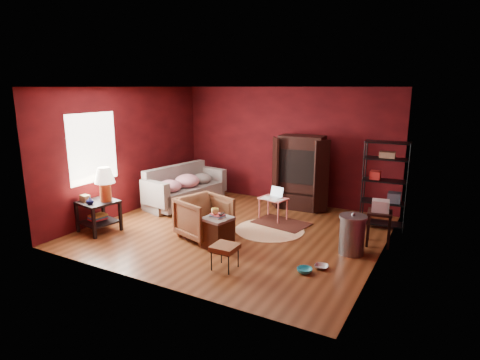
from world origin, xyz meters
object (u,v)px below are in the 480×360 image
object	(u,v)px
sofa	(183,191)
side_table	(102,193)
laptop_desk	(274,200)
armchair	(204,215)
wire_shelving	(386,181)
hamper	(218,232)
tv_armoire	(301,171)

from	to	relation	value
sofa	side_table	size ratio (longest dim) A/B	1.46
side_table	laptop_desk	distance (m)	3.51
side_table	laptop_desk	xyz separation A→B (m)	(2.65, 2.28, -0.34)
sofa	side_table	xyz separation A→B (m)	(-0.30, -2.19, 0.41)
armchair	laptop_desk	distance (m)	1.74
sofa	wire_shelving	world-z (taller)	wire_shelving
hamper	wire_shelving	size ratio (longest dim) A/B	0.37
sofa	wire_shelving	distance (m)	4.59
laptop_desk	wire_shelving	world-z (taller)	wire_shelving
sofa	wire_shelving	bearing A→B (deg)	-64.64
armchair	side_table	distance (m)	2.08
wire_shelving	sofa	bearing A→B (deg)	-175.30
tv_armoire	laptop_desk	bearing A→B (deg)	-104.47
sofa	laptop_desk	size ratio (longest dim) A/B	2.69
laptop_desk	tv_armoire	bearing A→B (deg)	90.68
hamper	tv_armoire	world-z (taller)	tv_armoire
side_table	laptop_desk	bearing A→B (deg)	40.70
sofa	laptop_desk	distance (m)	2.35
armchair	side_table	world-z (taller)	side_table
armchair	hamper	bearing A→B (deg)	-103.96
side_table	hamper	bearing A→B (deg)	9.14
hamper	tv_armoire	size ratio (longest dim) A/B	0.38
side_table	laptop_desk	size ratio (longest dim) A/B	1.84
sofa	tv_armoire	bearing A→B (deg)	-49.55
sofa	wire_shelving	xyz separation A→B (m)	(4.49, 0.70, 0.60)
hamper	tv_armoire	distance (m)	3.03
tv_armoire	wire_shelving	distance (m)	2.00
armchair	side_table	bearing A→B (deg)	126.95
armchair	wire_shelving	world-z (taller)	wire_shelving
side_table	wire_shelving	xyz separation A→B (m)	(4.80, 2.89, 0.19)
side_table	wire_shelving	size ratio (longest dim) A/B	0.73
laptop_desk	tv_armoire	distance (m)	1.16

